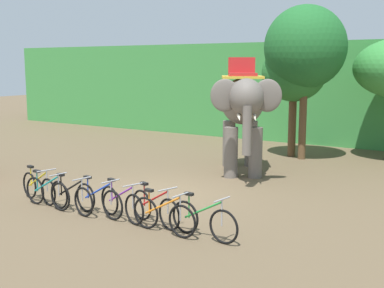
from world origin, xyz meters
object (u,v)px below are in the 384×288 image
(bike_orange, at_px, (163,216))
(bike_teal, at_px, (47,192))
(bike_green, at_px, (204,220))
(bike_yellow, at_px, (39,187))
(bike_red, at_px, (155,208))
(tree_left, at_px, (305,48))
(tree_far_right, at_px, (294,74))
(bike_black, at_px, (71,197))
(elephant, at_px, (243,107))
(bike_purple, at_px, (121,203))
(bike_blue, at_px, (99,200))

(bike_orange, bearing_deg, bike_teal, 179.35)
(bike_orange, relative_size, bike_green, 1.00)
(bike_yellow, relative_size, bike_green, 0.98)
(bike_red, bearing_deg, tree_left, 89.88)
(bike_yellow, height_order, bike_red, same)
(bike_red, bearing_deg, bike_orange, -36.49)
(bike_yellow, xyz_separation_m, bike_red, (3.69, 0.07, 0.00))
(tree_far_right, height_order, bike_teal, tree_far_right)
(tree_left, xyz_separation_m, bike_black, (-2.30, -9.64, -3.76))
(tree_far_right, distance_m, bike_teal, 10.67)
(tree_far_right, distance_m, tree_left, 1.13)
(bike_black, relative_size, bike_green, 1.00)
(bike_orange, distance_m, bike_green, 0.91)
(bike_black, bearing_deg, bike_orange, -0.92)
(elephant, bearing_deg, bike_purple, -91.22)
(bike_blue, relative_size, bike_orange, 0.99)
(tree_far_right, xyz_separation_m, bike_black, (-1.77, -9.96, -2.81))
(bike_black, height_order, bike_purple, same)
(bike_blue, bearing_deg, bike_red, 5.78)
(bike_orange, bearing_deg, bike_green, 11.45)
(tree_far_right, bearing_deg, bike_green, -79.20)
(bike_blue, distance_m, bike_green, 2.90)
(bike_yellow, xyz_separation_m, bike_black, (1.41, -0.24, 0.00))
(elephant, xyz_separation_m, bike_teal, (-2.35, -6.13, -1.82))
(bike_black, height_order, bike_green, same)
(bike_yellow, relative_size, bike_orange, 0.98)
(tree_far_right, bearing_deg, bike_teal, -104.58)
(bike_teal, relative_size, bike_purple, 1.03)
(bike_orange, bearing_deg, bike_black, 179.08)
(bike_red, bearing_deg, bike_green, -7.24)
(bike_blue, relative_size, bike_green, 1.00)
(elephant, distance_m, bike_green, 6.61)
(bike_yellow, bearing_deg, tree_left, 68.46)
(bike_red, bearing_deg, bike_blue, -174.22)
(bike_teal, height_order, bike_red, same)
(tree_far_right, height_order, bike_blue, tree_far_right)
(bike_yellow, bearing_deg, bike_blue, -2.18)
(elephant, distance_m, bike_black, 6.57)
(bike_black, bearing_deg, tree_far_right, 79.90)
(bike_yellow, xyz_separation_m, bike_green, (5.06, -0.10, 0.00))
(elephant, distance_m, bike_teal, 6.81)
(elephant, height_order, bike_green, elephant)
(bike_blue, bearing_deg, tree_left, 80.70)
(elephant, xyz_separation_m, bike_orange, (1.23, -6.17, -1.82))
(elephant, bearing_deg, tree_far_right, 86.39)
(tree_left, height_order, bike_yellow, tree_left)
(bike_blue, height_order, bike_red, same)
(bike_blue, bearing_deg, bike_green, -0.36)
(bike_black, distance_m, bike_purple, 1.42)
(bike_teal, xyz_separation_m, bike_black, (0.82, 0.00, 0.00))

